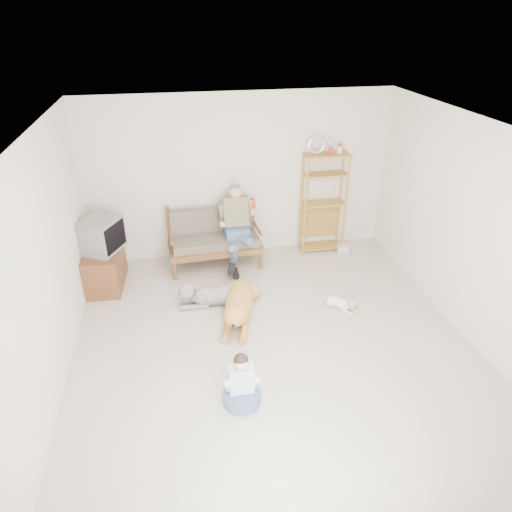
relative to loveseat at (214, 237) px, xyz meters
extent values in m
plane|color=beige|center=(0.50, -2.36, -0.49)|extent=(5.50, 5.50, 0.00)
plane|color=white|center=(0.50, -2.36, 2.21)|extent=(5.50, 5.50, 0.00)
plane|color=beige|center=(0.50, 0.39, 0.86)|extent=(5.00, 0.00, 5.00)
plane|color=beige|center=(0.50, -5.11, 0.86)|extent=(5.00, 0.00, 5.00)
plane|color=beige|center=(-2.00, -2.36, 0.86)|extent=(0.00, 5.50, 5.50)
plane|color=beige|center=(3.00, -2.36, 0.86)|extent=(0.00, 5.50, 5.50)
cube|color=brown|center=(0.00, -0.07, -0.14)|extent=(1.53, 0.77, 0.10)
cube|color=brown|center=(0.00, -0.07, -0.02)|extent=(1.41, 0.67, 0.13)
cube|color=brown|center=(0.00, 0.17, 0.21)|extent=(1.38, 0.19, 0.45)
cylinder|color=brown|center=(0.00, 0.23, 0.41)|extent=(1.40, 0.12, 0.05)
cylinder|color=brown|center=(-0.70, -0.37, -0.34)|extent=(0.07, 0.07, 0.30)
cylinder|color=brown|center=(-0.70, 0.23, -0.01)|extent=(0.07, 0.07, 0.95)
cylinder|color=brown|center=(0.70, -0.37, -0.34)|extent=(0.07, 0.07, 0.30)
cylinder|color=brown|center=(0.70, 0.23, -0.01)|extent=(0.07, 0.07, 0.95)
cube|color=slate|center=(0.36, -0.11, 0.11)|extent=(0.38, 0.36, 0.19)
cube|color=#807659|center=(0.36, -0.01, 0.44)|extent=(0.40, 0.27, 0.50)
sphere|color=tan|center=(0.36, -0.04, 0.77)|extent=(0.20, 0.20, 0.20)
sphere|color=#5B5651|center=(0.36, -0.02, 0.81)|extent=(0.18, 0.18, 0.18)
cylinder|color=red|center=(0.62, -0.22, 0.60)|extent=(0.07, 0.07, 0.09)
cube|color=olive|center=(1.90, 0.19, 1.22)|extent=(0.72, 0.29, 0.03)
torus|color=silver|center=(1.70, 0.19, 1.38)|extent=(0.30, 0.05, 0.30)
cone|color=red|center=(1.94, 0.19, 1.31)|extent=(0.10, 0.10, 0.15)
cylinder|color=olive|center=(1.54, 0.05, 0.37)|extent=(0.04, 0.04, 1.72)
cylinder|color=olive|center=(1.54, 0.32, 0.37)|extent=(0.04, 0.04, 1.72)
cylinder|color=olive|center=(2.25, 0.05, 0.37)|extent=(0.04, 0.04, 1.72)
cylinder|color=olive|center=(2.25, 0.32, 0.37)|extent=(0.04, 0.04, 1.72)
cube|color=white|center=(2.25, -0.02, -0.42)|extent=(0.21, 0.17, 0.12)
cube|color=brown|center=(-1.72, -0.38, -0.19)|extent=(0.56, 0.93, 0.60)
cube|color=brown|center=(-1.96, -0.60, -0.19)|extent=(0.05, 0.40, 0.50)
cube|color=brown|center=(-1.96, -0.16, -0.19)|extent=(0.05, 0.40, 0.50)
cube|color=slate|center=(-1.70, -0.35, 0.36)|extent=(0.69, 0.75, 0.50)
cube|color=black|center=(-1.49, -0.46, 0.36)|extent=(0.24, 0.46, 0.40)
cube|color=white|center=(-0.75, 0.37, -0.19)|extent=(0.12, 0.02, 0.08)
ellipsoid|color=#BF9242|center=(0.18, -1.46, -0.31)|extent=(0.66, 1.15, 0.34)
sphere|color=#BF9242|center=(0.10, -1.77, -0.29)|extent=(0.34, 0.34, 0.34)
sphere|color=#BF9242|center=(0.03, -2.03, -0.14)|extent=(0.27, 0.27, 0.27)
ellipsoid|color=#BF9242|center=(-0.01, -2.15, -0.17)|extent=(0.16, 0.22, 0.10)
cylinder|color=#BF9242|center=(0.32, -0.93, -0.42)|extent=(0.09, 0.44, 0.05)
ellipsoid|color=#BF9242|center=(-0.06, -1.98, -0.14)|extent=(0.08, 0.10, 0.13)
ellipsoid|color=#BF9242|center=(0.12, -2.03, -0.14)|extent=(0.08, 0.10, 0.13)
ellipsoid|color=silver|center=(-0.04, -1.19, -0.35)|extent=(0.89, 0.30, 0.27)
sphere|color=silver|center=(-0.31, -1.19, -0.33)|extent=(0.27, 0.27, 0.27)
sphere|color=silver|center=(-0.53, -1.19, -0.22)|extent=(0.23, 0.23, 0.23)
ellipsoid|color=silver|center=(-0.63, -1.19, -0.24)|extent=(0.16, 0.10, 0.09)
cylinder|color=silver|center=(0.40, -1.19, -0.43)|extent=(0.35, 0.16, 0.04)
ellipsoid|color=silver|center=(-0.51, -1.11, -0.22)|extent=(0.07, 0.05, 0.11)
ellipsoid|color=silver|center=(-0.51, -1.28, -0.22)|extent=(0.07, 0.05, 0.11)
ellipsoid|color=white|center=(1.60, -1.61, -0.41)|extent=(0.36, 0.39, 0.15)
sphere|color=white|center=(1.67, -1.70, -0.40)|extent=(0.15, 0.15, 0.15)
sphere|color=tan|center=(1.73, -1.77, -0.34)|extent=(0.13, 0.13, 0.13)
ellipsoid|color=tan|center=(1.76, -1.82, -0.35)|extent=(0.11, 0.11, 0.05)
cylinder|color=white|center=(1.48, -1.47, -0.46)|extent=(0.14, 0.10, 0.02)
cone|color=tan|center=(1.68, -1.79, -0.30)|extent=(0.04, 0.04, 0.05)
cone|color=tan|center=(1.75, -1.74, -0.30)|extent=(0.04, 0.04, 0.05)
torus|color=red|center=(1.71, -1.76, -0.35)|extent=(0.13, 0.13, 0.02)
cylinder|color=slate|center=(-0.06, -3.13, -0.41)|extent=(0.42, 0.42, 0.15)
cube|color=silver|center=(-0.06, -3.11, -0.16)|extent=(0.27, 0.17, 0.32)
sphere|color=tan|center=(-0.06, -3.13, 0.07)|extent=(0.17, 0.17, 0.17)
sphere|color=black|center=(-0.06, -3.12, 0.10)|extent=(0.16, 0.16, 0.16)
camera|label=1|loc=(-0.57, -6.71, 3.32)|focal=32.00mm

